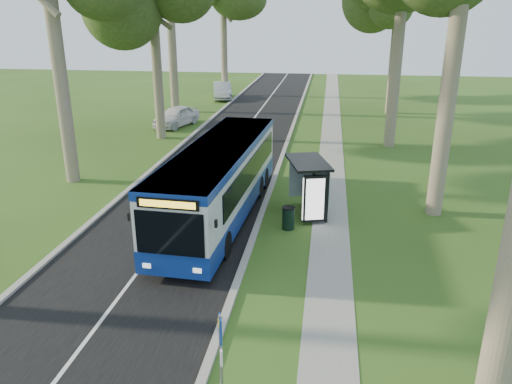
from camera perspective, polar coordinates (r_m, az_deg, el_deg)
ground at (r=17.73m, az=-1.41°, el=-8.36°), size 120.00×120.00×0.00m
road at (r=27.45m, az=-5.13°, el=1.96°), size 7.00×100.00×0.02m
kerb_east at (r=26.86m, az=2.16°, el=1.74°), size 0.25×100.00×0.12m
kerb_west at (r=28.43m, az=-12.02°, el=2.33°), size 0.25×100.00×0.12m
centre_line at (r=27.45m, az=-5.13°, el=1.98°), size 0.12×100.00×0.00m
footpath at (r=26.75m, az=8.56°, el=1.33°), size 1.50×100.00×0.02m
bus at (r=21.16m, az=-4.12°, el=1.24°), size 3.14×12.17×3.20m
bus_stop_sign at (r=11.28m, az=-4.03°, el=-17.68°), size 0.14×0.33×2.39m
bus_shelter at (r=21.32m, az=6.25°, el=1.40°), size 2.23×3.11×2.40m
litter_bin at (r=20.42m, az=3.72°, el=-2.97°), size 0.54×0.54×0.95m
car_white at (r=39.95m, az=-9.09°, el=8.56°), size 3.09×4.93×1.57m
car_silver at (r=52.72m, az=-3.87°, el=11.48°), size 2.93×5.37×1.68m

